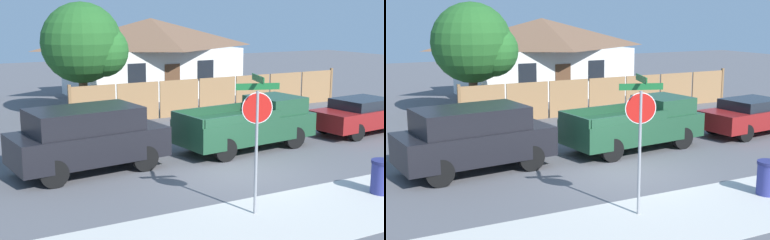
% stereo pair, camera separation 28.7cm
% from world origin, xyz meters
% --- Properties ---
extents(ground_plane, '(80.00, 80.00, 0.00)m').
position_xyz_m(ground_plane, '(0.00, 0.00, 0.00)').
color(ground_plane, '#56565B').
extents(sidewalk_strip, '(36.00, 3.20, 0.01)m').
position_xyz_m(sidewalk_strip, '(0.00, -3.60, 0.00)').
color(sidewalk_strip, beige).
rests_on(sidewalk_strip, ground).
extents(wooden_fence, '(14.35, 0.12, 1.79)m').
position_xyz_m(wooden_fence, '(4.54, 8.74, 0.85)').
color(wooden_fence, '#997047').
rests_on(wooden_fence, ground).
extents(house, '(9.82, 5.97, 4.40)m').
position_xyz_m(house, '(4.17, 15.61, 2.28)').
color(house, white).
rests_on(house, ground).
extents(oak_tree, '(3.78, 3.60, 5.18)m').
position_xyz_m(oak_tree, '(-1.25, 10.47, 3.29)').
color(oak_tree, brown).
rests_on(oak_tree, ground).
extents(red_suv, '(4.74, 2.47, 1.95)m').
position_xyz_m(red_suv, '(-3.86, 2.24, 1.06)').
color(red_suv, black).
rests_on(red_suv, ground).
extents(orange_pickup, '(5.11, 2.42, 1.76)m').
position_xyz_m(orange_pickup, '(1.97, 2.27, 0.88)').
color(orange_pickup, '#1E472D').
rests_on(orange_pickup, ground).
extents(parked_sedan, '(4.75, 2.27, 1.39)m').
position_xyz_m(parked_sedan, '(7.41, 2.24, 0.74)').
color(parked_sedan, maroon).
rests_on(parked_sedan, ground).
extents(stop_sign, '(0.98, 0.88, 3.30)m').
position_xyz_m(stop_sign, '(-1.44, -2.96, 2.26)').
color(stop_sign, gray).
rests_on(stop_sign, ground).
extents(trash_bin, '(0.60, 0.60, 0.90)m').
position_xyz_m(trash_bin, '(2.35, -3.34, 0.46)').
color(trash_bin, navy).
rests_on(trash_bin, ground).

